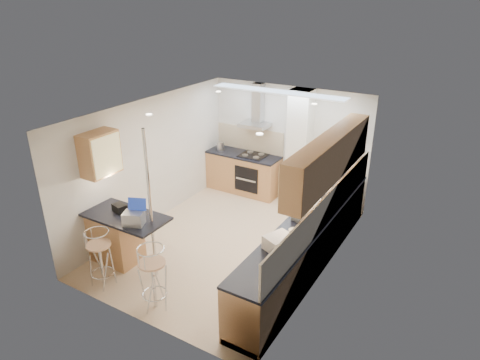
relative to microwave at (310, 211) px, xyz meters
The scene contains 16 objects.
ground 1.84m from the microwave, behind, with size 4.80×4.80×0.00m, color beige.
room_shell 1.33m from the microwave, 162.57° to the left, with size 3.64×4.84×2.51m.
right_counter 0.60m from the microwave, 133.74° to the right, with size 0.63×4.40×0.92m.
back_counter 3.28m from the microwave, 139.51° to the left, with size 1.70×0.63×0.92m.
peninsula 3.06m from the microwave, 151.05° to the right, with size 1.47×0.72×0.94m.
microwave is the anchor object (origin of this frame).
laptop 2.78m from the microwave, 144.89° to the right, with size 0.31×0.23×0.21m, color #93969A.
bag 3.12m from the microwave, 153.47° to the right, with size 0.23×0.17×0.12m, color black.
bar_stool_near 3.36m from the microwave, 140.95° to the right, with size 0.40×0.40×0.98m, color tan, non-canonical shape.
bar_stool_end 2.62m from the microwave, 126.29° to the right, with size 0.41×0.41×1.02m, color tan, non-canonical shape.
jar_a 0.92m from the microwave, 90.41° to the left, with size 0.12×0.12×0.17m, color silver.
jar_b 0.96m from the microwave, 84.34° to the left, with size 0.11×0.11×0.15m, color silver.
jar_c 0.76m from the microwave, 86.01° to the right, with size 0.14×0.14×0.20m, color beige.
jar_d 1.25m from the microwave, 88.27° to the right, with size 0.10×0.10×0.13m, color white.
bread_bin 1.03m from the microwave, 92.44° to the right, with size 0.30×0.38×0.20m, color silver.
kettle 3.65m from the microwave, 146.25° to the left, with size 0.16×0.16×0.20m, color #AFB1B4.
Camera 1 is at (3.65, -5.76, 4.26)m, focal length 32.00 mm.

